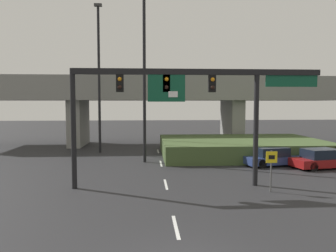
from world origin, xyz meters
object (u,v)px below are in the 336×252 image
object	(u,v)px
highway_light_pole_far	(144,62)
parked_sedan_mid_right	(322,159)
parked_sedan_near_right	(272,157)
speed_limit_sign	(271,165)
highway_light_pole_near	(99,75)
signal_gantry	(186,93)

from	to	relation	value
highway_light_pole_far	parked_sedan_mid_right	size ratio (longest dim) A/B	3.22
parked_sedan_near_right	parked_sedan_mid_right	xyz separation A→B (m)	(3.15, -1.24, 0.01)
speed_limit_sign	parked_sedan_near_right	size ratio (longest dim) A/B	0.47
highway_light_pole_near	parked_sedan_near_right	size ratio (longest dim) A/B	2.96
signal_gantry	parked_sedan_near_right	world-z (taller)	signal_gantry
highway_light_pole_near	parked_sedan_mid_right	xyz separation A→B (m)	(17.00, -8.60, -6.63)
highway_light_pole_far	parked_sedan_mid_right	xyz separation A→B (m)	(12.74, -3.24, -7.23)
signal_gantry	highway_light_pole_far	size ratio (longest dim) A/B	0.92
parked_sedan_near_right	highway_light_pole_far	bearing A→B (deg)	157.46
highway_light_pole_near	parked_sedan_near_right	xyz separation A→B (m)	(13.85, -7.37, -6.64)
highway_light_pole_near	highway_light_pole_far	xyz separation A→B (m)	(4.27, -5.37, 0.59)
signal_gantry	highway_light_pole_near	distance (m)	14.87
highway_light_pole_near	highway_light_pole_far	bearing A→B (deg)	-51.53
speed_limit_sign	parked_sedan_near_right	world-z (taller)	speed_limit_sign
speed_limit_sign	highway_light_pole_far	bearing A→B (deg)	126.04
parked_sedan_near_right	parked_sedan_mid_right	world-z (taller)	parked_sedan_mid_right
signal_gantry	parked_sedan_mid_right	xyz separation A→B (m)	(10.41, 4.57, -4.57)
signal_gantry	speed_limit_sign	xyz separation A→B (m)	(4.36, -1.40, -3.78)
signal_gantry	parked_sedan_near_right	distance (m)	10.36
speed_limit_sign	highway_light_pole_far	distance (m)	13.07
parked_sedan_mid_right	highway_light_pole_far	bearing A→B (deg)	155.24
highway_light_pole_far	parked_sedan_mid_right	bearing A→B (deg)	-14.25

